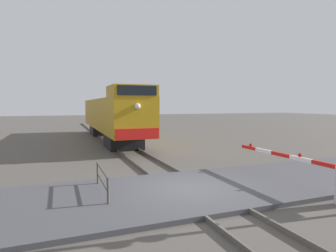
{
  "coord_description": "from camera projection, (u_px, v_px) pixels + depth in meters",
  "views": [
    {
      "loc": [
        -4.32,
        -8.89,
        3.09
      ],
      "look_at": [
        1.11,
        5.05,
        1.98
      ],
      "focal_mm": 30.23,
      "sensor_mm": 36.0,
      "label": 1
    }
  ],
  "objects": [
    {
      "name": "ground_plane",
      "position": [
        190.0,
        192.0,
        10.05
      ],
      "size": [
        160.0,
        160.0,
        0.0
      ],
      "primitive_type": "plane",
      "color": "#514C47"
    },
    {
      "name": "rail_track_left",
      "position": [
        172.0,
        192.0,
        9.79
      ],
      "size": [
        0.08,
        80.0,
        0.15
      ],
      "primitive_type": "cube",
      "color": "#59544C",
      "rests_on": "ground_plane"
    },
    {
      "name": "rail_track_right",
      "position": [
        208.0,
        188.0,
        10.31
      ],
      "size": [
        0.08,
        80.0,
        0.15
      ],
      "primitive_type": "cube",
      "color": "#59544C",
      "rests_on": "ground_plane"
    },
    {
      "name": "road_surface",
      "position": [
        190.0,
        190.0,
        10.05
      ],
      "size": [
        36.0,
        4.84,
        0.15
      ],
      "primitive_type": "cube",
      "color": "#47474C",
      "rests_on": "ground_plane"
    },
    {
      "name": "locomotive",
      "position": [
        112.0,
        115.0,
        24.47
      ],
      "size": [
        2.76,
        17.91,
        4.29
      ],
      "color": "black",
      "rests_on": "ground_plane"
    },
    {
      "name": "crossing_gate",
      "position": [
        325.0,
        173.0,
        9.34
      ],
      "size": [
        0.36,
        5.68,
        1.35
      ],
      "color": "silver",
      "rests_on": "ground_plane"
    },
    {
      "name": "guard_railing",
      "position": [
        102.0,
        179.0,
        9.49
      ],
      "size": [
        0.08,
        2.42,
        0.95
      ],
      "color": "#4C4742",
      "rests_on": "ground_plane"
    }
  ]
}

